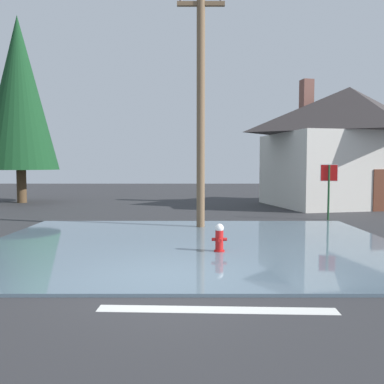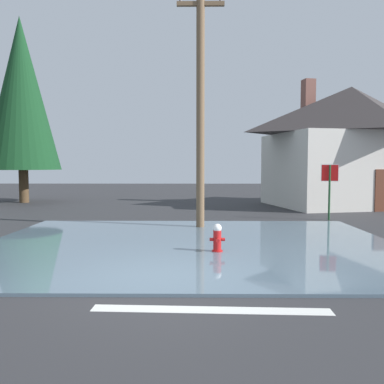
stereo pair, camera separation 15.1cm
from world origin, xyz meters
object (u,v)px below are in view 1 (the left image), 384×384
object	(u,v)px
utility_pole	(200,104)
fire_hydrant	(218,239)
house	(347,144)
pine_tree_tall_left	(18,93)
stop_sign_far	(328,181)

from	to	relation	value
utility_pole	fire_hydrant	bearing A→B (deg)	-84.56
house	pine_tree_tall_left	world-z (taller)	pine_tree_tall_left
stop_sign_far	pine_tree_tall_left	size ratio (longest dim) A/B	0.21
stop_sign_far	pine_tree_tall_left	distance (m)	17.79
utility_pole	pine_tree_tall_left	distance (m)	14.23
stop_sign_far	house	size ratio (longest dim) A/B	0.23
house	pine_tree_tall_left	distance (m)	18.75
utility_pole	house	bearing A→B (deg)	44.46
fire_hydrant	stop_sign_far	distance (m)	7.91
stop_sign_far	utility_pole	bearing A→B (deg)	-157.14
stop_sign_far	house	distance (m)	6.78
house	stop_sign_far	bearing A→B (deg)	-117.16
house	fire_hydrant	bearing A→B (deg)	-122.96
utility_pole	house	size ratio (longest dim) A/B	0.85
utility_pole	house	xyz separation A→B (m)	(8.16, 8.01, -0.96)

